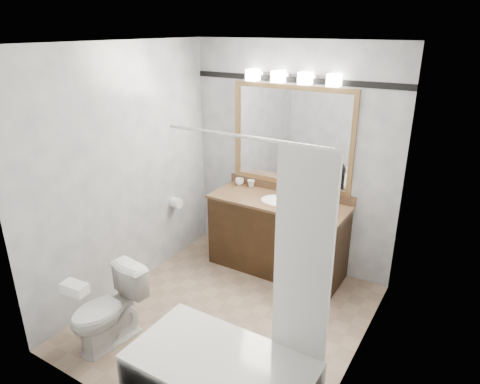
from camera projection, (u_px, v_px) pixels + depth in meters
The scene contains 14 objects.
room at pixel (227, 196), 3.68m from camera, with size 2.42×2.62×2.52m.
vanity at pixel (277, 234), 4.78m from camera, with size 1.53×0.58×0.97m.
mirror at pixel (291, 137), 4.61m from camera, with size 1.40×0.04×1.10m.
vanity_light_bar at pixel (292, 77), 4.34m from camera, with size 1.02×0.14×0.12m.
accent_stripe at pixel (294, 80), 4.40m from camera, with size 2.40×0.01×0.06m, color black.
bathtub at pixel (225, 377), 3.05m from camera, with size 1.30×0.75×1.96m.
tp_roll at pixel (176, 203), 4.96m from camera, with size 0.12×0.12×0.11m, color white.
toilet at pixel (108, 310), 3.68m from camera, with size 0.38×0.66×0.68m, color white.
tissue_box at pixel (75, 288), 3.32m from camera, with size 0.21×0.11×0.09m, color white.
coffee_maker at pixel (319, 193), 4.33m from camera, with size 0.19×0.24×0.37m.
cup_left at pixel (240, 182), 5.08m from camera, with size 0.10×0.10×0.08m, color white.
cup_right at pixel (251, 183), 5.01m from camera, with size 0.09×0.09×0.08m, color white.
soap_bottle_a at pixel (283, 189), 4.81m from camera, with size 0.05×0.05×0.10m, color white.
soap_bar at pixel (284, 196), 4.72m from camera, with size 0.09×0.05×0.03m, color #EAEEC4.
Camera 1 is at (1.87, -2.86, 2.62)m, focal length 32.00 mm.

